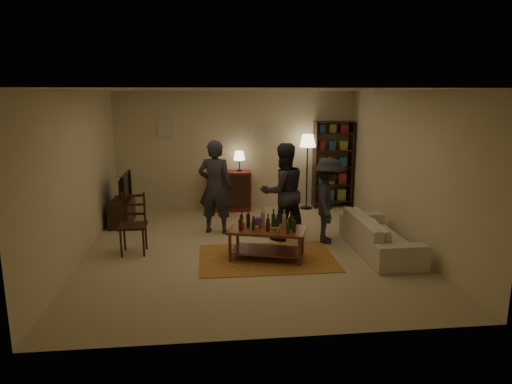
{
  "coord_description": "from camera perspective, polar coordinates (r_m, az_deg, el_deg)",
  "views": [
    {
      "loc": [
        -0.7,
        -7.52,
        2.65
      ],
      "look_at": [
        0.14,
        0.1,
        0.98
      ],
      "focal_mm": 32.0,
      "sensor_mm": 36.0,
      "label": 1
    }
  ],
  "objects": [
    {
      "name": "sofa",
      "position": [
        8.04,
        15.2,
        -5.12
      ],
      "size": [
        0.81,
        2.08,
        0.61
      ],
      "primitive_type": "imported",
      "rotation": [
        0.0,
        0.0,
        1.57
      ],
      "color": "beige",
      "rests_on": "ground"
    },
    {
      "name": "tv_stand",
      "position": [
        9.75,
        -16.43,
        -1.66
      ],
      "size": [
        0.4,
        1.0,
        1.06
      ],
      "color": "black",
      "rests_on": "ground"
    },
    {
      "name": "coffee_table",
      "position": [
        7.41,
        1.37,
        -5.11
      ],
      "size": [
        1.37,
        1.0,
        0.84
      ],
      "rotation": [
        0.0,
        0.0,
        -0.29
      ],
      "color": "brown",
      "rests_on": "ground"
    },
    {
      "name": "dresser",
      "position": [
        10.48,
        -3.39,
        0.28
      ],
      "size": [
        1.0,
        0.5,
        1.36
      ],
      "color": "maroon",
      "rests_on": "ground"
    },
    {
      "name": "person_by_sofa",
      "position": [
        8.23,
        9.02,
        -1.07
      ],
      "size": [
        0.84,
        1.12,
        1.54
      ],
      "primitive_type": "imported",
      "rotation": [
        0.0,
        0.0,
        1.28
      ],
      "color": "#25242C",
      "rests_on": "ground"
    },
    {
      "name": "floor",
      "position": [
        8.01,
        -0.94,
        -7.04
      ],
      "size": [
        6.0,
        6.0,
        0.0
      ],
      "primitive_type": "plane",
      "color": "#C6B793",
      "rests_on": "ground"
    },
    {
      "name": "room_shell",
      "position": [
        10.54,
        -6.06,
        7.66
      ],
      "size": [
        6.0,
        6.0,
        6.0
      ],
      "color": "beige",
      "rests_on": "ground"
    },
    {
      "name": "person_right",
      "position": [
        8.3,
        3.4,
        0.02
      ],
      "size": [
        1.01,
        0.88,
        1.78
      ],
      "primitive_type": "imported",
      "rotation": [
        0.0,
        0.0,
        3.4
      ],
      "color": "#27262E",
      "rests_on": "ground"
    },
    {
      "name": "floor_lamp",
      "position": [
        10.5,
        6.47,
        5.74
      ],
      "size": [
        0.36,
        0.36,
        1.73
      ],
      "color": "black",
      "rests_on": "ground"
    },
    {
      "name": "dining_chair",
      "position": [
        7.94,
        -15.09,
        -3.53
      ],
      "size": [
        0.45,
        0.45,
        1.03
      ],
      "rotation": [
        0.0,
        0.0,
        0.01
      ],
      "color": "black",
      "rests_on": "ground"
    },
    {
      "name": "bookshelf",
      "position": [
        10.84,
        9.56,
        3.53
      ],
      "size": [
        0.9,
        0.34,
        2.02
      ],
      "color": "black",
      "rests_on": "ground"
    },
    {
      "name": "rug",
      "position": [
        7.55,
        1.37,
        -8.22
      ],
      "size": [
        2.2,
        1.5,
        0.01
      ],
      "primitive_type": "cube",
      "color": "#954120",
      "rests_on": "ground"
    },
    {
      "name": "person_left",
      "position": [
        8.71,
        -5.11,
        0.64
      ],
      "size": [
        0.74,
        0.58,
        1.8
      ],
      "primitive_type": "imported",
      "rotation": [
        0.0,
        0.0,
        2.89
      ],
      "color": "#2A2932",
      "rests_on": "ground"
    }
  ]
}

